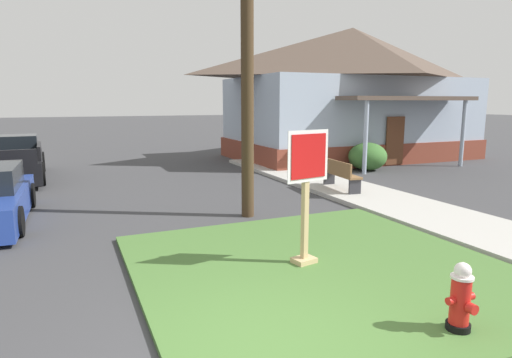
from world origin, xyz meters
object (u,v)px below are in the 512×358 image
object	(u,v)px
fire_hydrant	(461,299)
pickup_truck_black	(10,162)
street_bench	(340,173)
manhole_cover	(181,244)
utility_pole	(247,12)
stop_sign	(306,198)

from	to	relation	value
fire_hydrant	pickup_truck_black	size ratio (longest dim) A/B	0.15
pickup_truck_black	street_bench	xyz separation A→B (m)	(9.12, -6.40, -0.02)
manhole_cover	pickup_truck_black	world-z (taller)	pickup_truck_black
fire_hydrant	pickup_truck_black	distance (m)	14.84
fire_hydrant	street_bench	distance (m)	7.96
utility_pole	pickup_truck_black	bearing A→B (deg)	126.03
pickup_truck_black	utility_pole	distance (m)	10.38
stop_sign	street_bench	xyz separation A→B (m)	(3.86, 4.71, -0.57)
manhole_cover	street_bench	world-z (taller)	street_bench
pickup_truck_black	utility_pole	size ratio (longest dim) A/B	0.61
stop_sign	utility_pole	bearing A→B (deg)	83.48
manhole_cover	pickup_truck_black	xyz separation A→B (m)	(-3.70, 9.19, 0.61)
manhole_cover	street_bench	xyz separation A→B (m)	(5.42, 2.79, 0.58)
stop_sign	pickup_truck_black	bearing A→B (deg)	115.33
stop_sign	manhole_cover	bearing A→B (deg)	129.13
fire_hydrant	utility_pole	world-z (taller)	utility_pole
fire_hydrant	stop_sign	bearing A→B (deg)	102.58
fire_hydrant	street_bench	world-z (taller)	street_bench
manhole_cover	street_bench	bearing A→B (deg)	27.23
fire_hydrant	stop_sign	distance (m)	2.69
stop_sign	pickup_truck_black	world-z (taller)	stop_sign
stop_sign	manhole_cover	xyz separation A→B (m)	(-1.56, 1.92, -1.15)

